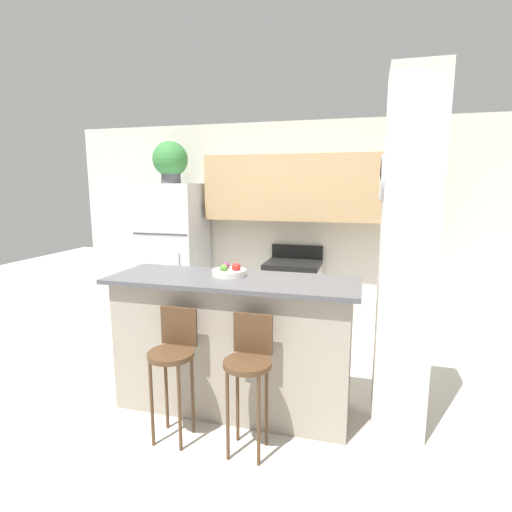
# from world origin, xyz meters

# --- Properties ---
(ground_plane) EXTENTS (14.00, 14.00, 0.00)m
(ground_plane) POSITION_xyz_m (0.00, 0.00, 0.00)
(ground_plane) COLOR beige
(wall_back) EXTENTS (5.60, 0.38, 2.55)m
(wall_back) POSITION_xyz_m (0.16, 1.95, 1.48)
(wall_back) COLOR silver
(wall_back) RESTS_ON ground_plane
(pillar_right) EXTENTS (0.38, 0.32, 2.55)m
(pillar_right) POSITION_xyz_m (1.27, 0.02, 1.28)
(pillar_right) COLOR silver
(pillar_right) RESTS_ON ground_plane
(counter_bar) EXTENTS (1.96, 0.67, 1.08)m
(counter_bar) POSITION_xyz_m (0.00, 0.00, 0.55)
(counter_bar) COLOR gray
(counter_bar) RESTS_ON ground_plane
(refrigerator) EXTENTS (0.74, 0.69, 1.82)m
(refrigerator) POSITION_xyz_m (-1.33, 1.64, 0.91)
(refrigerator) COLOR silver
(refrigerator) RESTS_ON ground_plane
(stove_range) EXTENTS (0.63, 0.60, 1.07)m
(stove_range) POSITION_xyz_m (0.18, 1.69, 0.46)
(stove_range) COLOR silver
(stove_range) RESTS_ON ground_plane
(bar_stool_left) EXTENTS (0.32, 0.32, 0.94)m
(bar_stool_left) POSITION_xyz_m (-0.28, -0.48, 0.62)
(bar_stool_left) COLOR #4C331E
(bar_stool_left) RESTS_ON ground_plane
(bar_stool_right) EXTENTS (0.32, 0.32, 0.94)m
(bar_stool_right) POSITION_xyz_m (0.28, -0.48, 0.62)
(bar_stool_right) COLOR #4C331E
(bar_stool_right) RESTS_ON ground_plane
(potted_plant_on_fridge) EXTENTS (0.42, 0.42, 0.50)m
(potted_plant_on_fridge) POSITION_xyz_m (-1.33, 1.64, 2.09)
(potted_plant_on_fridge) COLOR #4C4C51
(potted_plant_on_fridge) RESTS_ON refrigerator
(fruit_bowl) EXTENTS (0.27, 0.27, 0.11)m
(fruit_bowl) POSITION_xyz_m (-0.05, 0.07, 1.12)
(fruit_bowl) COLOR silver
(fruit_bowl) RESTS_ON counter_bar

